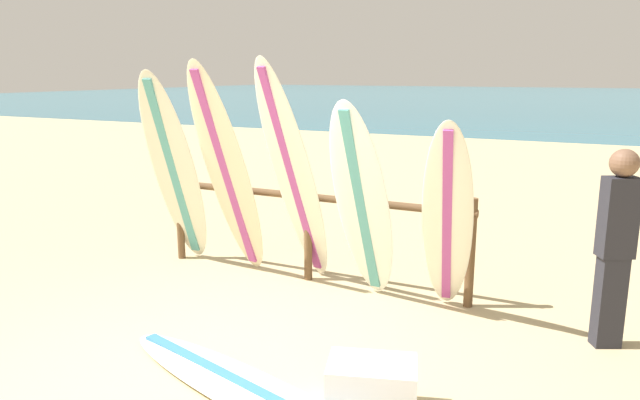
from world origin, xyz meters
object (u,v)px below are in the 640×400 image
(surfboard_leaning_center_right, at_px, (447,220))
(beachgoer_standing, at_px, (616,241))
(surfboard_leaning_center_left, at_px, (293,175))
(cooler_box, at_px, (372,387))
(surfboard_leaning_left, at_px, (228,173))
(surfboard_leaning_far_left, at_px, (174,171))
(surfboard_rack, at_px, (308,216))
(surfboard_leaning_center, at_px, (362,204))
(surfboard_lying_on_sand, at_px, (250,391))

(surfboard_leaning_center_right, height_order, beachgoer_standing, surfboard_leaning_center_right)
(surfboard_leaning_center_left, bearing_deg, cooler_box, -49.38)
(surfboard_leaning_left, bearing_deg, surfboard_leaning_center_right, -0.53)
(surfboard_leaning_far_left, distance_m, surfboard_leaning_left, 0.82)
(surfboard_leaning_far_left, relative_size, surfboard_leaning_left, 0.96)
(surfboard_rack, distance_m, surfboard_leaning_center, 0.96)
(surfboard_leaning_center_right, relative_size, beachgoer_standing, 1.14)
(surfboard_lying_on_sand, bearing_deg, surfboard_leaning_center_right, 65.22)
(surfboard_leaning_center, bearing_deg, surfboard_leaning_left, 178.05)
(surfboard_leaning_left, bearing_deg, surfboard_leaning_center, -1.95)
(surfboard_rack, distance_m, beachgoer_standing, 3.04)
(beachgoer_standing, bearing_deg, cooler_box, -128.24)
(surfboard_leaning_left, xyz_separation_m, surfboard_leaning_center_right, (2.42, -0.02, -0.25))
(surfboard_lying_on_sand, xyz_separation_m, beachgoer_standing, (2.29, 2.00, 0.89))
(surfboard_leaning_left, xyz_separation_m, surfboard_lying_on_sand, (1.52, -1.98, -1.18))
(surfboard_leaning_center, relative_size, beachgoer_standing, 1.23)
(surfboard_leaning_center_right, relative_size, cooler_box, 3.19)
(surfboard_leaning_far_left, relative_size, surfboard_leaning_center_left, 0.95)
(surfboard_rack, distance_m, surfboard_lying_on_sand, 2.56)
(surfboard_lying_on_sand, bearing_deg, surfboard_leaning_center_left, 110.17)
(surfboard_leaning_center_right, bearing_deg, surfboard_rack, 166.33)
(surfboard_leaning_far_left, relative_size, beachgoer_standing, 1.38)
(beachgoer_standing, distance_m, cooler_box, 2.42)
(cooler_box, bearing_deg, surfboard_rack, 108.99)
(surfboard_leaning_center, height_order, beachgoer_standing, surfboard_leaning_center)
(surfboard_rack, xyz_separation_m, cooler_box, (1.59, -2.16, -0.56))
(surfboard_leaning_center, distance_m, beachgoer_standing, 2.21)
(surfboard_rack, bearing_deg, surfboard_leaning_center, -27.96)
(surfboard_leaning_far_left, distance_m, surfboard_leaning_center_left, 1.56)
(surfboard_lying_on_sand, distance_m, cooler_box, 0.89)
(surfboard_lying_on_sand, height_order, beachgoer_standing, beachgoer_standing)
(surfboard_leaning_left, distance_m, surfboard_leaning_center, 1.60)
(surfboard_leaning_center_left, xyz_separation_m, surfboard_lying_on_sand, (0.77, -2.10, -1.19))
(surfboard_leaning_far_left, distance_m, surfboard_leaning_center_right, 3.24)
(surfboard_leaning_center_left, distance_m, cooler_box, 2.71)
(surfboard_lying_on_sand, bearing_deg, beachgoer_standing, 41.24)
(surfboard_rack, distance_m, surfboard_leaning_far_left, 1.68)
(surfboard_leaning_far_left, relative_size, surfboard_leaning_center_right, 1.21)
(cooler_box, bearing_deg, surfboard_leaning_center, 96.96)
(surfboard_leaning_center, bearing_deg, surfboard_rack, 152.04)
(surfboard_lying_on_sand, bearing_deg, surfboard_rack, 107.27)
(surfboard_leaning_center_right, distance_m, surfboard_lying_on_sand, 2.34)
(surfboard_leaning_center_left, xyz_separation_m, beachgoer_standing, (3.06, -0.09, -0.30))
(beachgoer_standing, bearing_deg, surfboard_leaning_center_right, -177.96)
(surfboard_leaning_center, distance_m, surfboard_leaning_center_right, 0.83)
(surfboard_leaning_center, relative_size, cooler_box, 3.44)
(surfboard_leaning_center_left, distance_m, surfboard_leaning_center, 0.89)
(surfboard_leaning_center_right, relative_size, surfboard_lying_on_sand, 0.69)
(surfboard_rack, bearing_deg, surfboard_lying_on_sand, -72.73)
(surfboard_leaning_center_left, bearing_deg, surfboard_rack, 81.19)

